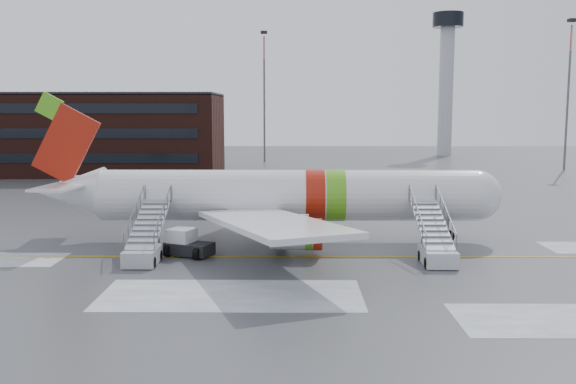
{
  "coord_description": "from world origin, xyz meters",
  "views": [
    {
      "loc": [
        -2.73,
        -43.3,
        9.88
      ],
      "look_at": [
        -3.04,
        2.18,
        4.0
      ],
      "focal_mm": 40.0,
      "sensor_mm": 36.0,
      "label": 1
    }
  ],
  "objects_px": {
    "airliner": "(275,196)",
    "pushback_tug": "(186,244)",
    "airstair_fwd": "(435,246)",
    "airstair_aft": "(145,245)"
  },
  "relations": [
    {
      "from": "airstair_fwd",
      "to": "pushback_tug",
      "type": "height_order",
      "value": "airstair_fwd"
    },
    {
      "from": "airstair_fwd",
      "to": "airstair_aft",
      "type": "relative_size",
      "value": 1.0
    },
    {
      "from": "airliner",
      "to": "pushback_tug",
      "type": "xyz_separation_m",
      "value": [
        -5.95,
        -4.82,
        -2.61
      ]
    },
    {
      "from": "airliner",
      "to": "airstair_fwd",
      "type": "xyz_separation_m",
      "value": [
        10.58,
        -6.54,
        -2.35
      ]
    },
    {
      "from": "airstair_fwd",
      "to": "airstair_aft",
      "type": "height_order",
      "value": "same"
    },
    {
      "from": "airliner",
      "to": "airstair_fwd",
      "type": "height_order",
      "value": "airliner"
    },
    {
      "from": "airliner",
      "to": "pushback_tug",
      "type": "distance_m",
      "value": 8.09
    },
    {
      "from": "airliner",
      "to": "airstair_fwd",
      "type": "bearing_deg",
      "value": -31.71
    },
    {
      "from": "airstair_fwd",
      "to": "airstair_aft",
      "type": "bearing_deg",
      "value": 180.0
    },
    {
      "from": "airstair_aft",
      "to": "pushback_tug",
      "type": "xyz_separation_m",
      "value": [
        2.42,
        1.71,
        -0.26
      ]
    }
  ]
}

